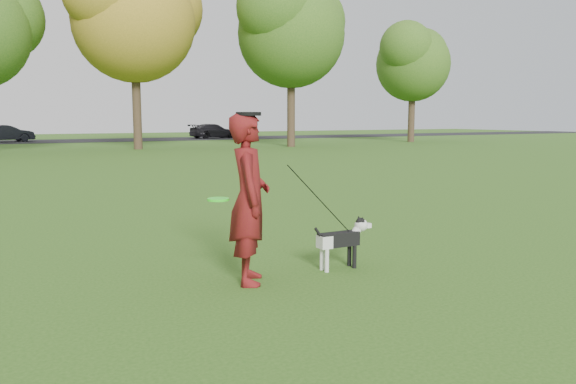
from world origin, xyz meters
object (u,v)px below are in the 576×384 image
man (249,199)px  car_right (213,131)px  dog (343,238)px  car_mid (6,133)px

man → car_right: 42.50m
dog → car_mid: bearing=94.4°
dog → car_mid: size_ratio=0.22×
dog → car_right: size_ratio=0.20×
car_mid → car_right: size_ratio=0.88×
car_mid → car_right: bearing=-108.4°
man → dog: man is taller
man → dog: 1.34m
man → car_mid: man is taller
man → car_mid: (-1.88, 40.14, -0.30)m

